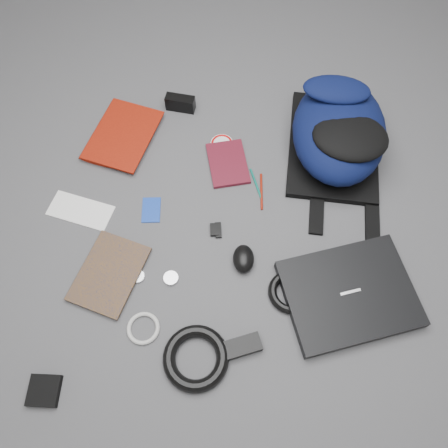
{
  "coord_description": "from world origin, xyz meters",
  "views": [
    {
      "loc": [
        -0.02,
        -0.63,
        1.31
      ],
      "look_at": [
        0.0,
        0.0,
        0.02
      ],
      "focal_mm": 35.0,
      "sensor_mm": 36.0,
      "label": 1
    }
  ],
  "objects_px": {
    "backpack": "(339,130)",
    "textbook_red": "(96,128)",
    "pouch": "(44,391)",
    "dvd_case": "(228,163)",
    "compact_camera": "(180,103)",
    "mouse": "(244,259)",
    "power_brick": "(240,347)",
    "laptop": "(349,294)",
    "comic_book": "(84,264)"
  },
  "relations": [
    {
      "from": "backpack",
      "to": "power_brick",
      "type": "bearing_deg",
      "value": -108.78
    },
    {
      "from": "textbook_red",
      "to": "mouse",
      "type": "height_order",
      "value": "mouse"
    },
    {
      "from": "laptop",
      "to": "dvd_case",
      "type": "bearing_deg",
      "value": 113.12
    },
    {
      "from": "backpack",
      "to": "comic_book",
      "type": "height_order",
      "value": "backpack"
    },
    {
      "from": "backpack",
      "to": "textbook_red",
      "type": "bearing_deg",
      "value": -177.89
    },
    {
      "from": "backpack",
      "to": "laptop",
      "type": "distance_m",
      "value": 0.56
    },
    {
      "from": "comic_book",
      "to": "pouch",
      "type": "xyz_separation_m",
      "value": [
        -0.07,
        -0.37,
        0.0
      ]
    },
    {
      "from": "textbook_red",
      "to": "compact_camera",
      "type": "bearing_deg",
      "value": 37.69
    },
    {
      "from": "textbook_red",
      "to": "mouse",
      "type": "distance_m",
      "value": 0.74
    },
    {
      "from": "textbook_red",
      "to": "mouse",
      "type": "relative_size",
      "value": 3.03
    },
    {
      "from": "textbook_red",
      "to": "dvd_case",
      "type": "height_order",
      "value": "textbook_red"
    },
    {
      "from": "dvd_case",
      "to": "power_brick",
      "type": "xyz_separation_m",
      "value": [
        0.02,
        -0.64,
        0.01
      ]
    },
    {
      "from": "backpack",
      "to": "compact_camera",
      "type": "xyz_separation_m",
      "value": [
        -0.55,
        0.2,
        -0.07
      ]
    },
    {
      "from": "power_brick",
      "to": "comic_book",
      "type": "bearing_deg",
      "value": 135.86
    },
    {
      "from": "compact_camera",
      "to": "pouch",
      "type": "xyz_separation_m",
      "value": [
        -0.36,
        -1.0,
        -0.02
      ]
    },
    {
      "from": "laptop",
      "to": "dvd_case",
      "type": "relative_size",
      "value": 2.07
    },
    {
      "from": "dvd_case",
      "to": "textbook_red",
      "type": "bearing_deg",
      "value": 152.99
    },
    {
      "from": "textbook_red",
      "to": "compact_camera",
      "type": "relative_size",
      "value": 2.64
    },
    {
      "from": "pouch",
      "to": "power_brick",
      "type": "bearing_deg",
      "value": 10.7
    },
    {
      "from": "comic_book",
      "to": "pouch",
      "type": "distance_m",
      "value": 0.38
    },
    {
      "from": "textbook_red",
      "to": "power_brick",
      "type": "height_order",
      "value": "same"
    },
    {
      "from": "mouse",
      "to": "power_brick",
      "type": "relative_size",
      "value": 0.76
    },
    {
      "from": "mouse",
      "to": "backpack",
      "type": "bearing_deg",
      "value": 53.17
    },
    {
      "from": "backpack",
      "to": "dvd_case",
      "type": "xyz_separation_m",
      "value": [
        -0.38,
        -0.06,
        -0.1
      ]
    },
    {
      "from": "backpack",
      "to": "mouse",
      "type": "height_order",
      "value": "backpack"
    },
    {
      "from": "textbook_red",
      "to": "power_brick",
      "type": "bearing_deg",
      "value": -38.08
    },
    {
      "from": "backpack",
      "to": "power_brick",
      "type": "xyz_separation_m",
      "value": [
        -0.37,
        -0.7,
        -0.09
      ]
    },
    {
      "from": "laptop",
      "to": "comic_book",
      "type": "relative_size",
      "value": 1.54
    },
    {
      "from": "laptop",
      "to": "textbook_red",
      "type": "relative_size",
      "value": 1.34
    },
    {
      "from": "textbook_red",
      "to": "pouch",
      "type": "bearing_deg",
      "value": -73.18
    },
    {
      "from": "laptop",
      "to": "mouse",
      "type": "height_order",
      "value": "mouse"
    },
    {
      "from": "mouse",
      "to": "power_brick",
      "type": "height_order",
      "value": "mouse"
    },
    {
      "from": "dvd_case",
      "to": "pouch",
      "type": "relative_size",
      "value": 2.17
    },
    {
      "from": "comic_book",
      "to": "dvd_case",
      "type": "height_order",
      "value": "comic_book"
    },
    {
      "from": "compact_camera",
      "to": "power_brick",
      "type": "xyz_separation_m",
      "value": [
        0.19,
        -0.9,
        -0.02
      ]
    },
    {
      "from": "backpack",
      "to": "textbook_red",
      "type": "distance_m",
      "value": 0.87
    },
    {
      "from": "power_brick",
      "to": "pouch",
      "type": "distance_m",
      "value": 0.56
    },
    {
      "from": "compact_camera",
      "to": "pouch",
      "type": "bearing_deg",
      "value": -96.97
    },
    {
      "from": "comic_book",
      "to": "dvd_case",
      "type": "relative_size",
      "value": 1.34
    },
    {
      "from": "laptop",
      "to": "comic_book",
      "type": "height_order",
      "value": "laptop"
    },
    {
      "from": "backpack",
      "to": "textbook_red",
      "type": "xyz_separation_m",
      "value": [
        -0.86,
        0.1,
        -0.09
      ]
    },
    {
      "from": "dvd_case",
      "to": "power_brick",
      "type": "relative_size",
      "value": 1.48
    },
    {
      "from": "laptop",
      "to": "compact_camera",
      "type": "relative_size",
      "value": 3.53
    },
    {
      "from": "backpack",
      "to": "pouch",
      "type": "relative_size",
      "value": 5.81
    },
    {
      "from": "mouse",
      "to": "pouch",
      "type": "bearing_deg",
      "value": -145.19
    },
    {
      "from": "backpack",
      "to": "comic_book",
      "type": "xyz_separation_m",
      "value": [
        -0.85,
        -0.43,
        -0.09
      ]
    },
    {
      "from": "compact_camera",
      "to": "power_brick",
      "type": "relative_size",
      "value": 0.87
    },
    {
      "from": "dvd_case",
      "to": "compact_camera",
      "type": "relative_size",
      "value": 1.7
    },
    {
      "from": "compact_camera",
      "to": "dvd_case",
      "type": "bearing_deg",
      "value": -43.72
    },
    {
      "from": "mouse",
      "to": "pouch",
      "type": "relative_size",
      "value": 1.11
    }
  ]
}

